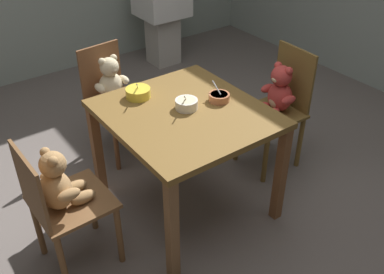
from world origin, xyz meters
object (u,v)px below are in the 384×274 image
(teddy_chair_far_center, at_px, (278,98))
(sink_basin, at_px, (162,13))
(porridge_bowl_yellow_near_left, at_px, (138,93))
(porridge_bowl_terracotta_far_center, at_px, (219,97))
(teddy_chair_near_front, at_px, (60,192))
(teddy_chair_near_left, at_px, (112,90))
(porridge_bowl_white_center, at_px, (186,104))
(dining_table, at_px, (185,125))

(teddy_chair_far_center, height_order, sink_basin, teddy_chair_far_center)
(porridge_bowl_yellow_near_left, bearing_deg, porridge_bowl_terracotta_far_center, 48.84)
(teddy_chair_near_front, relative_size, porridge_bowl_terracotta_far_center, 5.96)
(teddy_chair_near_left, bearing_deg, porridge_bowl_terracotta_far_center, 12.96)
(porridge_bowl_white_center, bearing_deg, teddy_chair_near_left, -174.57)
(porridge_bowl_white_center, bearing_deg, dining_table, -49.04)
(teddy_chair_far_center, relative_size, porridge_bowl_yellow_near_left, 5.76)
(dining_table, relative_size, teddy_chair_near_front, 1.17)
(teddy_chair_far_center, relative_size, porridge_bowl_terracotta_far_center, 6.43)
(porridge_bowl_terracotta_far_center, relative_size, sink_basin, 0.16)
(teddy_chair_near_front, xyz_separation_m, porridge_bowl_white_center, (-0.04, 0.85, 0.23))
(teddy_chair_near_front, bearing_deg, dining_table, -0.45)
(teddy_chair_far_center, height_order, porridge_bowl_white_center, teddy_chair_far_center)
(teddy_chair_far_center, height_order, teddy_chair_near_left, teddy_chair_far_center)
(teddy_chair_near_front, xyz_separation_m, porridge_bowl_terracotta_far_center, (0.00, 1.07, 0.23))
(porridge_bowl_white_center, distance_m, porridge_bowl_yellow_near_left, 0.33)
(teddy_chair_far_center, distance_m, porridge_bowl_terracotta_far_center, 0.62)
(teddy_chair_near_front, distance_m, porridge_bowl_yellow_near_left, 0.80)
(teddy_chair_near_left, distance_m, porridge_bowl_white_center, 0.88)
(teddy_chair_near_front, distance_m, teddy_chair_far_center, 1.65)
(teddy_chair_near_front, height_order, porridge_bowl_terracotta_far_center, porridge_bowl_terracotta_far_center)
(porridge_bowl_yellow_near_left, relative_size, sink_basin, 0.18)
(porridge_bowl_terracotta_far_center, bearing_deg, teddy_chair_far_center, 93.69)
(porridge_bowl_white_center, xyz_separation_m, porridge_bowl_yellow_near_left, (-0.29, -0.16, 0.00))
(sink_basin, bearing_deg, porridge_bowl_white_center, -29.05)
(porridge_bowl_terracotta_far_center, bearing_deg, porridge_bowl_yellow_near_left, -131.16)
(teddy_chair_near_front, bearing_deg, teddy_chair_far_center, -0.42)
(dining_table, xyz_separation_m, teddy_chair_near_front, (0.02, -0.82, -0.10))
(teddy_chair_near_front, xyz_separation_m, sink_basin, (-2.07, 1.98, 0.03))
(teddy_chair_near_front, relative_size, porridge_bowl_white_center, 6.09)
(teddy_chair_near_left, bearing_deg, teddy_chair_near_front, -46.65)
(teddy_chair_far_center, distance_m, porridge_bowl_yellow_near_left, 1.03)
(dining_table, xyz_separation_m, teddy_chair_near_left, (-0.87, -0.06, -0.11))
(teddy_chair_near_front, distance_m, teddy_chair_near_left, 1.17)
(dining_table, xyz_separation_m, porridge_bowl_yellow_near_left, (-0.31, -0.14, 0.13))
(dining_table, distance_m, sink_basin, 2.35)
(teddy_chair_near_left, xyz_separation_m, porridge_bowl_white_center, (0.85, 0.08, 0.24))
(dining_table, bearing_deg, porridge_bowl_terracotta_far_center, 85.37)
(porridge_bowl_white_center, height_order, sink_basin, porridge_bowl_white_center)
(porridge_bowl_terracotta_far_center, height_order, sink_basin, sink_basin)
(teddy_chair_far_center, relative_size, sink_basin, 1.05)
(teddy_chair_near_left, height_order, porridge_bowl_white_center, porridge_bowl_white_center)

